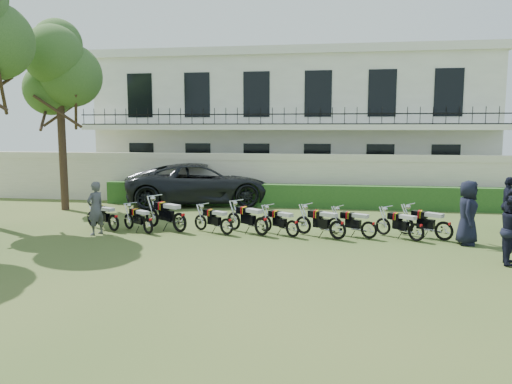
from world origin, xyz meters
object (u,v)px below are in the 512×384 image
motorcycle_5 (293,224)px  motorcycle_4 (262,222)px  officer_5 (508,205)px  inspector (95,208)px  suv (201,184)px  motorcycle_0 (113,219)px  motorcycle_3 (227,222)px  officer_3 (468,213)px  motorcycle_6 (338,225)px  motorcycle_8 (416,228)px  tree_west_near (59,69)px  motorcycle_9 (444,226)px  motorcycle_1 (148,222)px  motorcycle_2 (179,217)px  motorcycle_7 (369,226)px

motorcycle_5 → motorcycle_4: bearing=122.5°
officer_5 → inspector: bearing=117.8°
suv → officer_5: suv is taller
motorcycle_0 → motorcycle_3: motorcycle_0 is taller
officer_3 → motorcycle_4: bearing=103.7°
motorcycle_6 → motorcycle_8: bearing=-56.4°
tree_west_near → motorcycle_9: tree_west_near is taller
suv → inspector: bearing=149.7°
motorcycle_1 → motorcycle_4: motorcycle_4 is taller
officer_5 → officer_3: bearing=156.0°
motorcycle_2 → motorcycle_4: bearing=-61.3°
tree_west_near → motorcycle_7: (12.38, -3.87, -5.45)m
motorcycle_6 → officer_5: size_ratio=0.89×
motorcycle_8 → inspector: (-10.16, -0.51, 0.43)m
motorcycle_0 → motorcycle_9: 10.65m
motorcycle_0 → suv: size_ratio=0.24×
motorcycle_5 → motorcycle_8: bearing=-54.0°
inspector → officer_3: (11.60, 0.41, 0.09)m
motorcycle_0 → motorcycle_1: bearing=-69.3°
motorcycle_8 → motorcycle_0: bearing=130.7°
motorcycle_4 → officer_5: size_ratio=0.86×
motorcycle_1 → motorcycle_3: 2.58m
tree_west_near → motorcycle_4: tree_west_near is taller
suv → officer_5: 12.57m
tree_west_near → motorcycle_4: (9.00, -3.96, -5.41)m
tree_west_near → motorcycle_3: tree_west_near is taller
motorcycle_6 → motorcycle_8: (2.37, 0.13, -0.03)m
motorcycle_4 → inspector: 5.42m
motorcycle_6 → motorcycle_8: 2.38m
suv → motorcycle_9: bearing=-140.8°
officer_5 → motorcycle_6: bearing=127.6°
suv → officer_5: size_ratio=3.61×
motorcycle_7 → officer_3: bearing=-66.2°
tree_west_near → officer_5: tree_west_near is taller
motorcycle_5 → motorcycle_9: (4.64, 0.22, 0.04)m
suv → inspector: 7.20m
tree_west_near → motorcycle_6: size_ratio=4.76×
motorcycle_1 → suv: 6.73m
tree_west_near → motorcycle_1: size_ratio=5.51×
motorcycle_5 → motorcycle_6: size_ratio=0.87×
motorcycle_4 → officer_5: bearing=-41.1°
motorcycle_2 → suv: (-0.94, 6.34, 0.41)m
motorcycle_0 → motorcycle_2: size_ratio=0.87×
motorcycle_4 → motorcycle_0: bearing=126.5°
motorcycle_0 → motorcycle_2: motorcycle_2 is taller
motorcycle_4 → motorcycle_8: size_ratio=1.15×
suv → motorcycle_8: bearing=-144.3°
motorcycle_7 → officer_5: officer_5 is taller
motorcycle_2 → motorcycle_4: size_ratio=1.15×
motorcycle_3 → motorcycle_9: motorcycle_9 is taller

